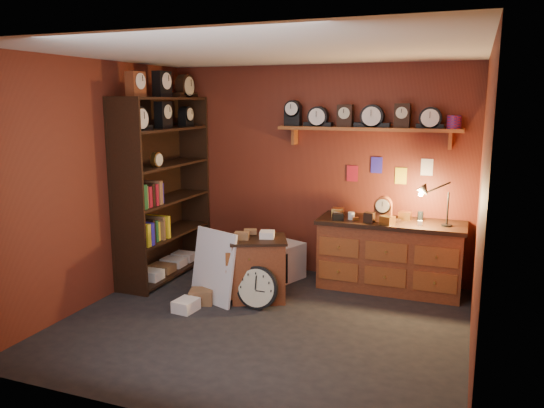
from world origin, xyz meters
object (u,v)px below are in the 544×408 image
(workbench, at_px, (390,251))
(low_cabinet, at_px, (258,266))
(shelving_unit, at_px, (161,180))
(big_round_clock, at_px, (257,288))

(workbench, xyz_separation_m, low_cabinet, (-1.36, -0.86, -0.08))
(workbench, relative_size, low_cabinet, 2.13)
(shelving_unit, relative_size, workbench, 1.50)
(shelving_unit, bearing_deg, low_cabinet, -13.71)
(shelving_unit, bearing_deg, big_round_clock, -21.90)
(shelving_unit, relative_size, low_cabinet, 3.18)
(low_cabinet, distance_m, big_round_clock, 0.33)
(workbench, bearing_deg, low_cabinet, -147.84)
(shelving_unit, height_order, big_round_clock, shelving_unit)
(low_cabinet, xyz_separation_m, big_round_clock, (0.10, -0.27, -0.16))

